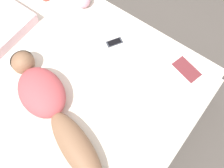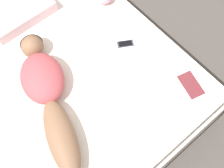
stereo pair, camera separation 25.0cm
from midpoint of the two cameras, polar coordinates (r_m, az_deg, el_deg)
The scene contains 6 objects.
ground_plane at distance 3.14m, azimuth -4.53°, elevation -3.02°, with size 12.00×12.00×0.00m, color #4C4742.
bed at distance 2.88m, azimuth -4.94°, elevation -0.74°, with size 1.83×2.14×0.58m.
person at distance 2.45m, azimuth -8.99°, elevation -1.79°, with size 0.62×1.27×0.20m.
open_magazine at distance 2.61m, azimuth 15.12°, elevation -1.29°, with size 0.48×0.43×0.01m.
cell_phone at distance 2.75m, azimuth 5.06°, elevation 7.10°, with size 0.15×0.13×0.01m.
pillow at distance 3.00m, azimuth -14.77°, elevation 12.82°, with size 0.60×0.43×0.11m.
Camera 2 is at (-0.53, -1.19, 2.88)m, focal length 50.00 mm.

